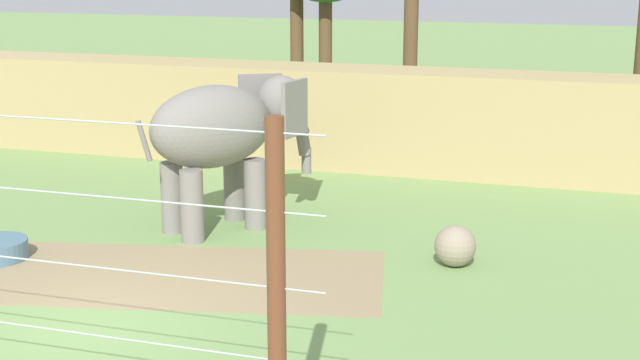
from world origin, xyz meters
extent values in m
plane|color=#759956|center=(0.00, 0.00, 0.00)|extent=(120.00, 120.00, 0.00)
cube|color=#937F5B|center=(0.49, 2.54, 0.00)|extent=(7.32, 4.51, 0.01)
cube|color=tan|center=(0.00, 11.30, 1.25)|extent=(36.00, 1.80, 2.50)
cylinder|color=gray|center=(0.05, 5.91, 0.70)|extent=(0.44, 0.44, 1.40)
cylinder|color=gray|center=(0.68, 5.47, 0.70)|extent=(0.44, 0.44, 1.40)
cylinder|color=gray|center=(-0.77, 4.74, 0.70)|extent=(0.44, 0.44, 1.40)
cylinder|color=gray|center=(-0.14, 4.30, 0.70)|extent=(0.44, 0.44, 1.40)
ellipsoid|color=gray|center=(-0.04, 5.11, 2.08)|extent=(2.64, 2.93, 1.60)
ellipsoid|color=gray|center=(0.89, 6.44, 2.36)|extent=(1.47, 1.44, 1.15)
cube|color=gray|center=(0.35, 6.70, 2.36)|extent=(0.83, 0.53, 1.10)
cube|color=gray|center=(1.33, 6.01, 2.36)|extent=(0.26, 0.90, 1.10)
cylinder|color=gray|center=(1.14, 6.79, 1.95)|extent=(0.54, 0.58, 0.63)
cylinder|color=gray|center=(1.21, 6.89, 1.51)|extent=(0.42, 0.44, 0.59)
cylinder|color=gray|center=(1.26, 6.95, 1.09)|extent=(0.29, 0.29, 0.55)
cylinder|color=gray|center=(-0.88, 3.92, 1.98)|extent=(0.26, 0.31, 0.80)
sphere|color=gray|center=(4.82, 4.41, 0.37)|extent=(0.73, 0.73, 0.73)
cylinder|color=brown|center=(4.21, -2.98, 1.95)|extent=(0.19, 0.19, 3.90)
cylinder|color=brown|center=(-2.69, 17.99, 3.02)|extent=(0.44, 0.44, 6.04)
cylinder|color=brown|center=(1.37, 16.85, 2.95)|extent=(0.44, 0.44, 5.90)
cylinder|color=brown|center=(-1.69, 17.97, 2.07)|extent=(0.44, 0.44, 4.14)
camera|label=1|loc=(7.06, -10.72, 5.37)|focal=51.16mm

